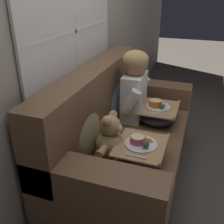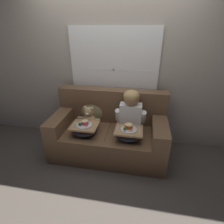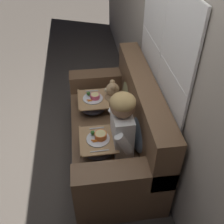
# 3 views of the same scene
# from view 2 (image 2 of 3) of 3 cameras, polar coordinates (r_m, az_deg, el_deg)

# --- Properties ---
(ground_plane) EXTENTS (14.00, 14.00, 0.00)m
(ground_plane) POSITION_cam_2_polar(r_m,az_deg,el_deg) (2.98, -1.07, -12.92)
(ground_plane) COLOR #4C443D
(wall_back_with_window) EXTENTS (8.00, 0.08, 2.60)m
(wall_back_with_window) POSITION_cam_2_polar(r_m,az_deg,el_deg) (2.85, 0.72, 14.50)
(wall_back_with_window) COLOR #A89E8E
(wall_back_with_window) RESTS_ON ground_plane
(couch) EXTENTS (1.74, 0.86, 0.99)m
(couch) POSITION_cam_2_polar(r_m,az_deg,el_deg) (2.82, -0.84, -6.42)
(couch) COLOR brown
(couch) RESTS_ON ground_plane
(throw_pillow_behind_child) EXTENTS (0.42, 0.20, 0.43)m
(throw_pillow_behind_child) POSITION_cam_2_polar(r_m,az_deg,el_deg) (2.79, 6.33, -0.37)
(throw_pillow_behind_child) COLOR slate
(throw_pillow_behind_child) RESTS_ON couch
(throw_pillow_behind_teddy) EXTENTS (0.40, 0.19, 0.42)m
(throw_pillow_behind_teddy) POSITION_cam_2_polar(r_m,az_deg,el_deg) (2.90, -6.54, 0.67)
(throw_pillow_behind_teddy) COLOR #898456
(throw_pillow_behind_teddy) RESTS_ON couch
(child_figure) EXTENTS (0.45, 0.23, 0.64)m
(child_figure) POSITION_cam_2_polar(r_m,az_deg,el_deg) (2.56, 6.17, 0.89)
(child_figure) COLOR white
(child_figure) RESTS_ON couch
(teddy_bear) EXTENTS (0.37, 0.26, 0.34)m
(teddy_bear) POSITION_cam_2_polar(r_m,az_deg,el_deg) (2.76, -7.59, -1.97)
(teddy_bear) COLOR tan
(teddy_bear) RESTS_ON couch
(lap_tray_child) EXTENTS (0.39, 0.35, 0.21)m
(lap_tray_child) POSITION_cam_2_polar(r_m,az_deg,el_deg) (2.50, 5.42, -6.97)
(lap_tray_child) COLOR #2D2D38
(lap_tray_child) RESTS_ON child_figure
(lap_tray_teddy) EXTENTS (0.39, 0.34, 0.21)m
(lap_tray_teddy) POSITION_cam_2_polar(r_m,az_deg,el_deg) (2.62, -8.93, -5.53)
(lap_tray_teddy) COLOR #2D2D38
(lap_tray_teddy) RESTS_ON teddy_bear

